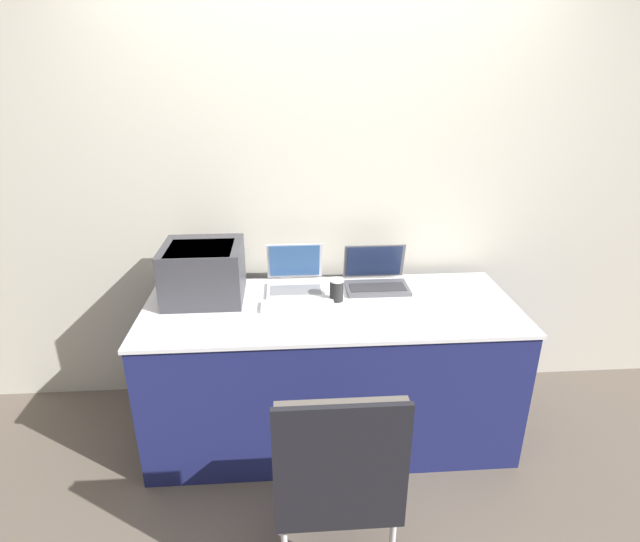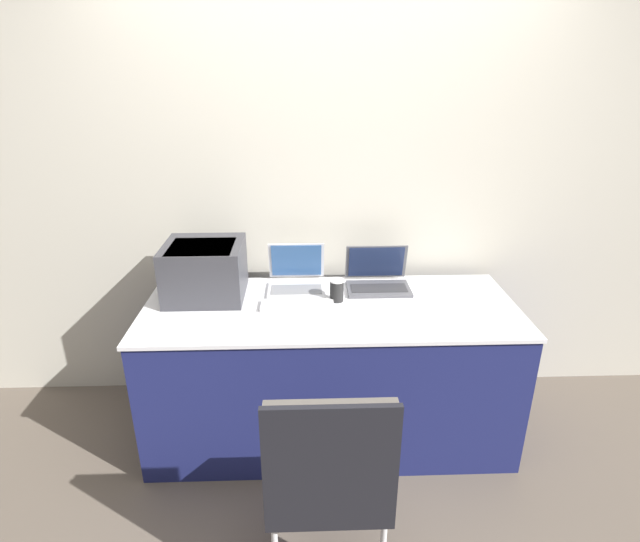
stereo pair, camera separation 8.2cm
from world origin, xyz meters
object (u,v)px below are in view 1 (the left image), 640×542
Objects in this scene: printer at (203,270)px; external_keyboard at (298,306)px; chair at (338,472)px; laptop_right at (376,278)px; coffee_cup at (336,290)px; laptop_left at (295,279)px.

external_keyboard is at bearing -17.61° from printer.
chair is at bearing -82.63° from external_keyboard.
laptop_right is 0.37× the size of chair.
coffee_cup is (0.70, -0.09, -0.10)m from printer.
laptop_left is at bearing 9.99° from printer.
laptop_right is 0.51m from external_keyboard.
laptop_left is 0.45m from laptop_right.
chair is (0.12, -1.15, -0.27)m from laptop_left.
external_keyboard is 0.95m from chair.
laptop_right is at bearing 73.95° from chair.
laptop_left is 0.24m from external_keyboard.
laptop_left is 0.83× the size of external_keyboard.
printer is 0.53m from external_keyboard.
external_keyboard is at bearing -152.09° from laptop_right.
printer reaches higher than laptop_left.
coffee_cup is at bearing -38.81° from laptop_left.
printer reaches higher than external_keyboard.
printer is at bearing -175.01° from laptop_right.
laptop_right reaches higher than chair.
printer is 1.09× the size of external_keyboard.
printer reaches higher than coffee_cup.
laptop_right is at bearing 27.91° from external_keyboard.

